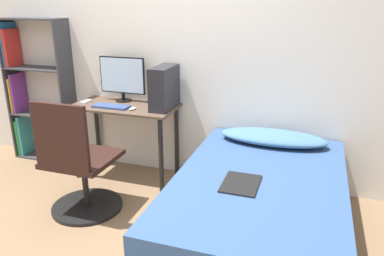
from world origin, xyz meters
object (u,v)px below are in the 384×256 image
(keyboard, at_px, (111,106))
(monitor, at_px, (122,77))
(bookshelf, at_px, (33,93))
(bed, at_px, (258,210))
(office_chair, at_px, (79,172))
(pc_tower, at_px, (164,88))

(keyboard, bearing_deg, monitor, 90.79)
(bookshelf, height_order, keyboard, bookshelf)
(bed, relative_size, keyboard, 5.35)
(office_chair, height_order, pc_tower, pc_tower)
(office_chair, relative_size, bed, 0.53)
(bookshelf, distance_m, monitor, 1.13)
(bed, height_order, keyboard, keyboard)
(bed, relative_size, monitor, 3.91)
(office_chair, bearing_deg, monitor, 93.48)
(bed, xyz_separation_m, keyboard, (-1.51, 0.59, 0.49))
(bookshelf, xyz_separation_m, office_chair, (1.16, -0.88, -0.36))
(office_chair, bearing_deg, bed, 2.41)
(office_chair, xyz_separation_m, bed, (1.46, 0.06, -0.11))
(bookshelf, xyz_separation_m, bed, (2.62, -0.82, -0.48))
(office_chair, relative_size, monitor, 2.07)
(bed, height_order, pc_tower, pc_tower)
(bed, relative_size, pc_tower, 4.79)
(pc_tower, bearing_deg, office_chair, -119.08)
(monitor, distance_m, pc_tower, 0.51)
(bed, xyz_separation_m, pc_tower, (-1.02, 0.73, 0.68))
(keyboard, bearing_deg, office_chair, -85.49)
(office_chair, bearing_deg, bookshelf, 142.80)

